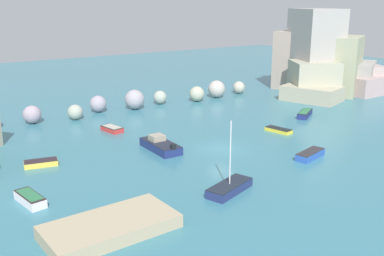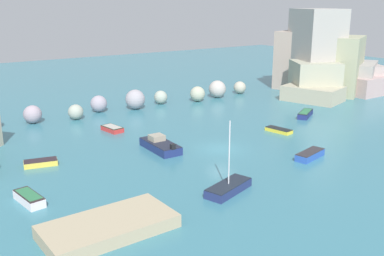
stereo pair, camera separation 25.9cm
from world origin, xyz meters
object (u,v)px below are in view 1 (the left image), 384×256
moored_boat_4 (305,114)px  moored_boat_6 (310,155)px  moored_boat_0 (30,199)px  moored_boat_2 (279,130)px  moored_boat_1 (229,187)px  moored_boat_5 (160,145)px  moored_boat_3 (41,163)px  moored_boat_8 (112,129)px  stone_dock (110,227)px

moored_boat_4 → moored_boat_6: moored_boat_4 is taller
moored_boat_0 → moored_boat_2: 28.08m
moored_boat_0 → moored_boat_1: moored_boat_1 is taller
moored_boat_1 → moored_boat_5: 11.69m
moored_boat_1 → moored_boat_3: 17.13m
moored_boat_2 → moored_boat_5: size_ratio=0.61×
moored_boat_4 → moored_boat_6: size_ratio=1.07×
moored_boat_2 → moored_boat_6: 8.71m
moored_boat_5 → moored_boat_8: moored_boat_5 is taller
moored_boat_1 → moored_boat_5: moored_boat_1 is taller
moored_boat_3 → moored_boat_4: size_ratio=0.77×
moored_boat_2 → moored_boat_5: moored_boat_5 is taller
moored_boat_3 → moored_boat_6: 24.39m
moored_boat_3 → moored_boat_6: bearing=-16.7°
moored_boat_0 → moored_boat_3: moored_boat_0 is taller
moored_boat_4 → moored_boat_5: 21.85m
moored_boat_2 → moored_boat_3: bearing=70.8°
moored_boat_1 → moored_boat_6: (11.07, 1.73, -0.04)m
moored_boat_0 → moored_boat_5: bearing=101.8°
moored_boat_1 → moored_boat_0: bearing=135.1°
moored_boat_2 → moored_boat_8: size_ratio=1.09×
moored_boat_0 → moored_boat_8: bearing=128.9°
stone_dock → moored_boat_5: moored_boat_5 is taller
moored_boat_0 → moored_boat_3: (2.92, 7.22, -0.10)m
moored_boat_0 → moored_boat_6: 24.59m
moored_boat_3 → moored_boat_8: (9.87, 6.54, 0.03)m
stone_dock → moored_boat_6: stone_dock is taller
moored_boat_4 → moored_boat_5: (-21.82, -1.02, 0.12)m
moored_boat_8 → moored_boat_1: bearing=171.7°
moored_boat_5 → moored_boat_0: bearing=111.4°
stone_dock → moored_boat_8: 23.18m
stone_dock → moored_boat_4: 35.36m
moored_boat_0 → moored_boat_1: size_ratio=0.58×
moored_boat_0 → moored_boat_5: moored_boat_5 is taller
stone_dock → moored_boat_1: moored_boat_1 is taller
moored_boat_0 → moored_boat_6: (24.10, -4.87, -0.04)m
moored_boat_0 → moored_boat_5: (13.87, 5.05, 0.11)m
moored_boat_4 → moored_boat_3: bearing=-31.7°
moored_boat_3 → moored_boat_4: bearing=11.0°
stone_dock → moored_boat_1: size_ratio=1.46×
moored_boat_2 → moored_boat_8: moored_boat_8 is taller
moored_boat_4 → moored_boat_6: bearing=13.6°
moored_boat_3 → moored_boat_4: (32.78, -1.15, 0.10)m
moored_boat_3 → moored_boat_2: bearing=3.3°
stone_dock → moored_boat_3: 14.44m
moored_boat_1 → moored_boat_3: bearing=108.2°
moored_boat_0 → moored_boat_6: moored_boat_0 is taller
moored_boat_6 → moored_boat_3: bearing=-43.3°
moored_boat_0 → moored_boat_2: (27.93, 2.96, -0.15)m
moored_boat_1 → moored_boat_2: bearing=14.7°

